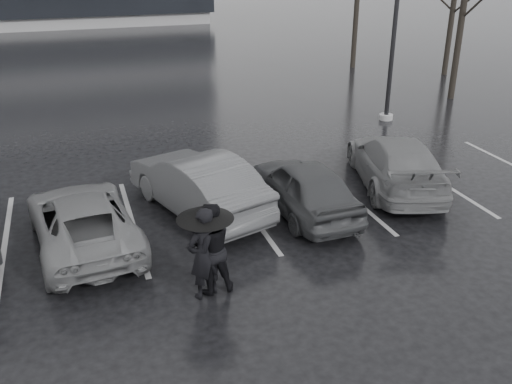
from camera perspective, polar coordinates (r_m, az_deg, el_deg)
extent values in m
plane|color=black|center=(11.97, -0.15, -6.90)|extent=(160.00, 160.00, 0.00)
imported|color=black|center=(13.82, 4.84, 0.55)|extent=(1.74, 3.98, 1.33)
imported|color=#313033|center=(13.85, -5.86, 0.89)|extent=(2.88, 4.75, 1.48)
imported|color=#4C4C4F|center=(12.83, -16.96, -2.70)|extent=(2.50, 4.57, 1.21)
imported|color=#4C4C4F|center=(15.71, 13.81, 2.93)|extent=(3.13, 5.05, 1.37)
imported|color=black|center=(10.48, -5.21, -6.09)|extent=(0.78, 0.67, 1.81)
imported|color=black|center=(10.62, -4.64, -5.67)|extent=(0.92, 0.74, 1.81)
cylinder|color=black|center=(10.73, -4.97, -6.17)|extent=(0.02, 0.02, 1.54)
cone|color=black|center=(10.32, -5.14, -2.00)|extent=(1.06, 1.06, 0.27)
sphere|color=black|center=(10.26, -5.17, -1.33)|extent=(0.05, 0.05, 0.05)
cylinder|color=gray|center=(21.85, 12.87, 7.33)|extent=(0.50, 0.50, 0.20)
cube|color=#969598|center=(13.83, -23.81, -4.61)|extent=(0.12, 5.00, 0.00)
cube|color=#969598|center=(13.75, -12.22, -3.14)|extent=(0.12, 5.00, 0.00)
cube|color=#969598|center=(14.23, -1.00, -1.58)|extent=(0.12, 5.00, 0.00)
cube|color=#969598|center=(15.22, 9.11, -0.13)|extent=(0.12, 5.00, 0.00)
cube|color=#969598|center=(16.63, 17.74, 1.12)|extent=(0.12, 5.00, 0.00)
cylinder|color=black|center=(29.75, 19.19, 17.66)|extent=(0.26, 0.26, 7.00)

